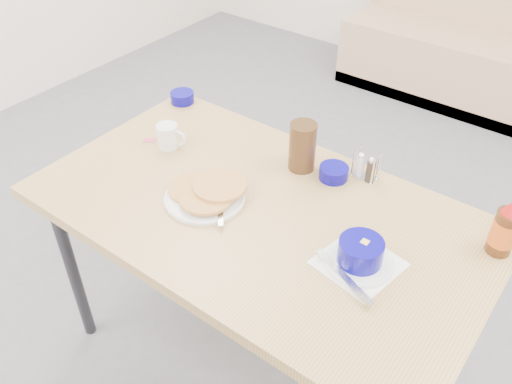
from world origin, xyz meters
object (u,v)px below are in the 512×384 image
Objects in this scene: dining_table at (259,223)px; grits_setting at (360,255)px; butter_bowl at (334,173)px; booth_bench at (494,53)px; pancake_plate at (206,194)px; syrup_bottle at (505,229)px; amber_tumbler at (302,147)px; coffee_mug at (169,136)px; creamer_bowl at (182,97)px; condiment_caddy at (365,168)px.

grits_setting reaches higher than dining_table.
dining_table is 0.30m from butter_bowl.
pancake_plate is (-0.16, -2.60, 0.43)m from booth_bench.
amber_tumbler is at bearing -179.97° from syrup_bottle.
coffee_mug is (-0.29, 0.14, 0.03)m from pancake_plate.
amber_tumbler is at bearing -7.81° from creamer_bowl.
butter_bowl is (0.56, 0.19, -0.02)m from coffee_mug.
coffee_mug is at bearing -170.87° from syrup_bottle.
amber_tumbler is (-0.01, -2.28, 0.49)m from booth_bench.
condiment_caddy is at bearing 22.18° from amber_tumbler.
creamer_bowl is 0.97× the size of butter_bowl.
booth_bench is 7.77× the size of grits_setting.
pancake_plate is at bearing -114.75° from amber_tumbler.
coffee_mug is 1.14× the size of butter_bowl.
butter_bowl is (-0.25, 0.29, -0.01)m from grits_setting.
booth_bench is at bearing 97.61° from condiment_caddy.
amber_tumbler is 0.22m from condiment_caddy.
pancake_plate is 1.09× the size of grits_setting.
coffee_mug is at bearing -55.02° from creamer_bowl.
pancake_plate is at bearing -158.37° from syrup_bottle.
booth_bench is at bearing 73.83° from creamer_bowl.
dining_table is 8.37× the size of amber_tumbler.
butter_bowl is at bearing -87.41° from booth_bench.
coffee_mug is 0.82m from grits_setting.
pancake_plate is 1.45× the size of syrup_bottle.
condiment_caddy reaches higher than grits_setting.
booth_bench is 7.13× the size of pancake_plate.
dining_table is (0.00, -2.53, 0.35)m from booth_bench.
booth_bench is 1.36× the size of dining_table.
butter_bowl is at bearing 69.08° from dining_table.
creamer_bowl is at bearing -106.17° from booth_bench.
creamer_bowl is (-0.99, 0.37, -0.02)m from grits_setting.
butter_bowl is at bearing 130.79° from grits_setting.
creamer_bowl is at bearing 174.47° from butter_bowl.
condiment_caddy is at bearing 39.79° from butter_bowl.
butter_bowl is (0.26, 0.33, 0.00)m from pancake_plate.
booth_bench reaches higher than pancake_plate.
coffee_mug and grits_setting have the same top height.
condiment_caddy is (0.08, 0.07, 0.01)m from butter_bowl.
condiment_caddy is (-0.18, 0.36, 0.00)m from grits_setting.
coffee_mug is 1.17× the size of creamer_bowl.
amber_tumbler reaches higher than pancake_plate.
butter_bowl reaches higher than creamer_bowl.
butter_bowl is 0.93× the size of condiment_caddy.
syrup_bottle reaches higher than pancake_plate.
grits_setting is 2.38× the size of condiment_caddy.
booth_bench is 2.56m from dining_table.
dining_table is at bearing -28.13° from creamer_bowl.
pancake_plate is at bearing -127.78° from condiment_caddy.
booth_bench is at bearing 86.49° from pancake_plate.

